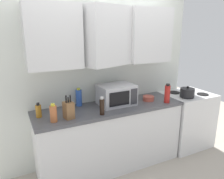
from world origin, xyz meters
TOP-DOWN VIEW (x-y plane):
  - wall_back_with_cabinets at (0.00, -0.07)m, footprint 2.91×0.52m
  - counter_run at (0.00, -0.30)m, footprint 2.04×0.63m
  - stove_range at (1.40, -0.32)m, footprint 0.76×0.64m
  - kettle at (1.23, -0.46)m, footprint 0.22×0.22m
  - microwave at (0.12, -0.25)m, footprint 0.48×0.37m
  - knife_block at (-0.61, -0.44)m, footprint 0.12×0.14m
  - bottle_amber_vinegar at (-0.92, -0.25)m, footprint 0.07×0.07m
  - bottle_red_sauce at (0.80, -0.51)m, footprint 0.08×0.08m
  - bottle_blue_cleaner at (-0.36, -0.08)m, footprint 0.08×0.08m
  - bottle_spice_jar at (-0.79, -0.47)m, footprint 0.08×0.08m
  - bottle_soy_dark at (-0.21, -0.52)m, footprint 0.06×0.06m
  - bowl_ceramic_small at (0.62, -0.32)m, footprint 0.16×0.16m

SIDE VIEW (x-z plane):
  - counter_run at x=0.00m, z-range 0.00..0.90m
  - stove_range at x=1.40m, z-range 0.00..0.91m
  - bowl_ceramic_small at x=0.62m, z-range 0.90..0.97m
  - kettle at x=1.23m, z-range 0.89..1.06m
  - bottle_amber_vinegar at x=-0.92m, z-range 0.89..1.07m
  - bottle_spice_jar at x=-0.79m, z-range 0.89..1.11m
  - knife_block at x=-0.61m, z-range 0.86..1.15m
  - bottle_soy_dark at x=-0.21m, z-range 0.89..1.12m
  - bottle_blue_cleaner at x=-0.36m, z-range 0.89..1.14m
  - bottle_red_sauce at x=0.80m, z-range 0.89..1.17m
  - microwave at x=0.12m, z-range 0.90..1.18m
  - wall_back_with_cabinets at x=0.00m, z-range 0.27..2.87m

